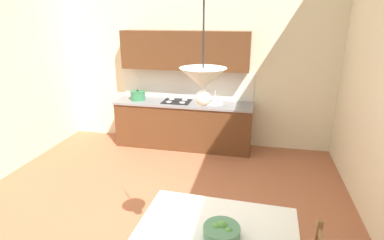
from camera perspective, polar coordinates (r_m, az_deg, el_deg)
ground_plane at (r=3.95m, az=-9.50°, el=-20.81°), size 5.88×6.57×0.10m
wall_back at (r=5.99m, az=0.39°, el=14.69°), size 5.88×0.12×4.06m
kitchen_cabinetry at (r=5.90m, az=-1.56°, el=3.02°), size 2.63×0.63×2.20m
fruit_bowl at (r=2.64m, az=5.51°, el=-19.71°), size 0.30×0.30×0.12m
pendant_lamp at (r=2.10m, az=2.05°, el=7.46°), size 0.32×0.32×0.80m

